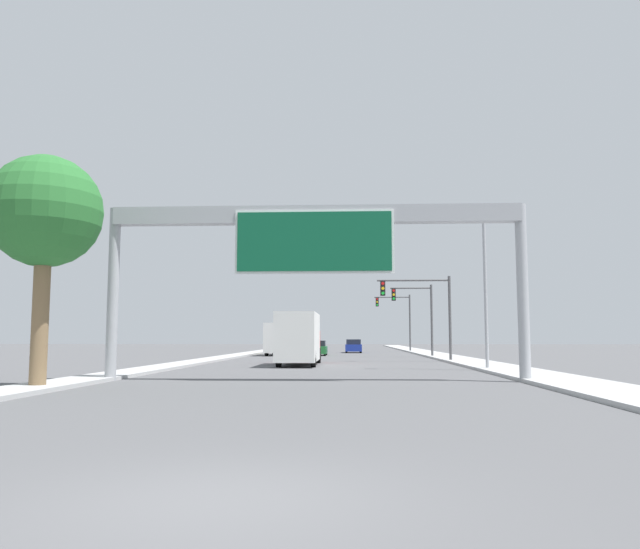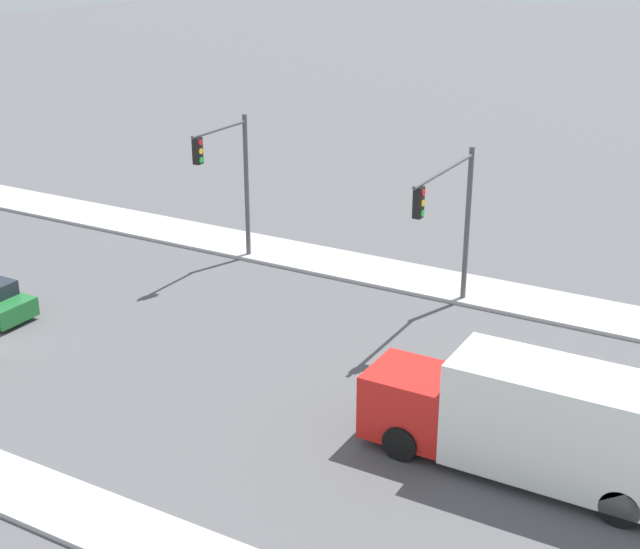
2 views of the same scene
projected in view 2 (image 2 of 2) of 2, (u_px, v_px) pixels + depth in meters
The scene contains 4 objects.
sidewalk_right at pixel (65, 210), 45.54m from camera, with size 3.00×120.00×0.15m.
truck_box_primary at pixel (539, 422), 22.97m from camera, with size 2.31×8.73×3.19m.
traffic_light_near_intersection at pixel (452, 209), 31.71m from camera, with size 5.26×0.32×6.10m.
traffic_light_mid_block at pixel (231, 170), 36.79m from camera, with size 3.66×0.32×6.32m.
Camera 2 is at (-21.94, 27.04, 13.54)m, focal length 50.00 mm.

